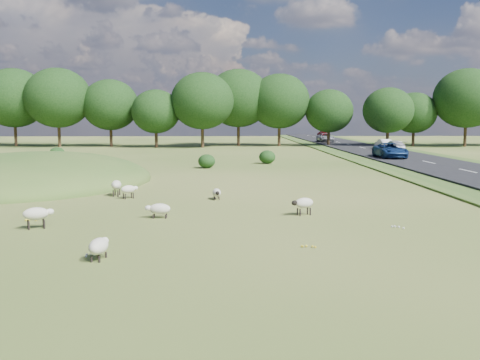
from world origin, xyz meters
name	(u,v)px	position (x,y,z in m)	size (l,w,h in m)	color
ground	(211,170)	(0.00, 20.00, 0.00)	(160.00, 160.00, 0.00)	#395B1C
mound	(32,182)	(-12.00, 12.00, 0.00)	(16.00, 20.00, 4.00)	#33561E
road	(407,159)	(20.00, 30.00, 0.12)	(8.00, 150.00, 0.25)	black
treeline	(210,102)	(-1.06, 55.44, 6.57)	(96.28, 14.66, 11.70)	black
shrubs	(167,157)	(-4.34, 26.32, 0.63)	(22.88, 11.02, 1.31)	black
sheep_0	(303,203)	(4.69, -1.14, 0.55)	(1.14, 0.80, 0.79)	beige
sheep_1	(116,185)	(-4.87, 5.09, 0.62)	(0.57, 1.23, 0.88)	beige
sheep_2	(99,246)	(-2.69, -8.43, 0.43)	(0.65, 1.22, 0.69)	beige
sheep_3	(159,209)	(-1.68, -1.63, 0.41)	(1.13, 0.53, 0.65)	beige
sheep_4	(217,193)	(0.74, 3.63, 0.37)	(0.54, 1.04, 0.58)	beige
sheep_5	(129,189)	(-4.01, 4.06, 0.51)	(0.98, 0.88, 0.73)	beige
sheep_6	(37,214)	(-6.20, -3.76, 0.60)	(1.23, 0.89, 0.86)	beige
car_1	(324,133)	(21.90, 87.34, 0.99)	(2.06, 5.07, 1.47)	maroon
car_3	(326,138)	(18.10, 64.80, 0.98)	(2.41, 5.22, 1.45)	#929599
car_4	(383,150)	(18.10, 31.93, 0.88)	(1.49, 3.71, 1.26)	navy
car_5	(384,144)	(21.90, 44.60, 0.90)	(1.37, 3.94, 1.30)	white
car_6	(390,150)	(18.10, 29.56, 1.00)	(2.50, 5.42, 1.51)	navy
car_7	(394,146)	(21.90, 40.31, 0.90)	(1.83, 4.51, 1.31)	silver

